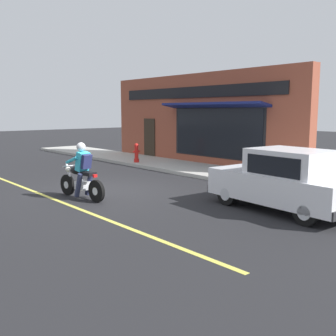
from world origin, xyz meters
TOP-DOWN VIEW (x-y plane):
  - ground_plane at (0.00, 0.00)m, footprint 80.00×80.00m
  - sidewalk_curb at (5.08, 3.00)m, footprint 2.60×22.00m
  - lane_stripe at (-1.80, 3.00)m, footprint 0.12×19.80m
  - storefront_building at (6.61, 2.62)m, footprint 1.25×11.79m
  - motorcycle_with_rider at (-1.13, -0.46)m, footprint 0.62×2.02m
  - car_hatchback at (2.05, -5.03)m, footprint 1.90×3.88m
  - fire_hydrant at (4.22, 4.18)m, footprint 0.36×0.24m

SIDE VIEW (x-z plane):
  - ground_plane at x=0.00m, z-range 0.00..0.00m
  - lane_stripe at x=-1.80m, z-range 0.00..0.01m
  - sidewalk_curb at x=5.08m, z-range 0.00..0.14m
  - fire_hydrant at x=4.22m, z-range 0.13..1.01m
  - motorcycle_with_rider at x=-1.13m, z-range -0.13..1.49m
  - car_hatchback at x=2.05m, z-range -0.02..1.55m
  - storefront_building at x=6.61m, z-range 0.01..4.21m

